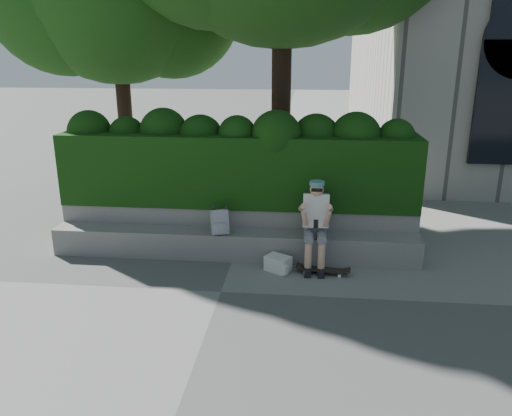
# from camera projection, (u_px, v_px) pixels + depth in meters

# --- Properties ---
(ground) EXTENTS (80.00, 80.00, 0.00)m
(ground) POSITION_uv_depth(u_px,v_px,m) (221.00, 292.00, 7.08)
(ground) COLOR slate
(ground) RESTS_ON ground
(bench_ledge) EXTENTS (6.00, 0.45, 0.45)m
(bench_ledge) POSITION_uv_depth(u_px,v_px,m) (233.00, 245.00, 8.19)
(bench_ledge) COLOR gray
(bench_ledge) RESTS_ON ground
(planter_wall) EXTENTS (6.00, 0.50, 0.75)m
(planter_wall) POSITION_uv_depth(u_px,v_px,m) (237.00, 227.00, 8.60)
(planter_wall) COLOR gray
(planter_wall) RESTS_ON ground
(hedge) EXTENTS (6.00, 1.00, 1.20)m
(hedge) POSITION_uv_depth(u_px,v_px,m) (238.00, 168.00, 8.52)
(hedge) COLOR black
(hedge) RESTS_ON planter_wall
(person) EXTENTS (0.40, 0.76, 1.38)m
(person) POSITION_uv_depth(u_px,v_px,m) (316.00, 221.00, 7.74)
(person) COLOR slate
(person) RESTS_ON ground
(skateboard) EXTENTS (0.76, 0.27, 0.08)m
(skateboard) POSITION_uv_depth(u_px,v_px,m) (323.00, 270.00, 7.64)
(skateboard) COLOR black
(skateboard) RESTS_ON ground
(backpack_plaid) EXTENTS (0.30, 0.23, 0.40)m
(backpack_plaid) POSITION_uv_depth(u_px,v_px,m) (220.00, 222.00, 7.99)
(backpack_plaid) COLOR #B5B4B9
(backpack_plaid) RESTS_ON bench_ledge
(backpack_ground) EXTENTS (0.45, 0.41, 0.24)m
(backpack_ground) POSITION_uv_depth(u_px,v_px,m) (278.00, 263.00, 7.73)
(backpack_ground) COLOR beige
(backpack_ground) RESTS_ON ground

